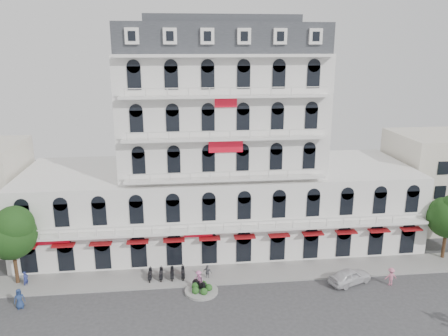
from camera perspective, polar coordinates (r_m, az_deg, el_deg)
ground at (r=38.79m, az=2.32°, el=-20.26°), size 120.00×120.00×0.00m
sidewalk at (r=46.27m, az=0.63°, el=-13.69°), size 53.00×4.00×0.16m
main_building at (r=50.92m, az=-0.55°, el=1.10°), size 45.00×15.00×25.80m
flank_building_east at (r=64.06m, az=27.04°, el=-1.27°), size 14.00×10.00×12.00m
traffic_island at (r=43.38m, az=-2.97°, el=-15.61°), size 3.20×3.20×1.60m
parked_scooter_row at (r=45.90m, az=-7.48°, el=-14.21°), size 4.40×1.80×1.10m
tree_west_inner at (r=46.81m, az=-26.04°, el=-7.41°), size 4.76×4.76×8.25m
parked_car at (r=46.24m, az=16.12°, el=-13.42°), size 4.83×3.32×1.53m
rider_center at (r=43.34m, az=-3.32°, el=-14.39°), size 1.22×1.39×2.06m
pedestrian_left at (r=44.66m, az=-25.17°, el=-15.20°), size 1.08×0.90×1.90m
pedestrian_mid at (r=45.22m, az=-2.15°, el=-13.44°), size 0.97×0.80×1.55m
pedestrian_right at (r=47.12m, az=20.96°, el=-13.09°), size 1.18×0.68×1.82m
pedestrian_far at (r=48.00m, az=-24.48°, el=-13.08°), size 0.61×0.70×1.62m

